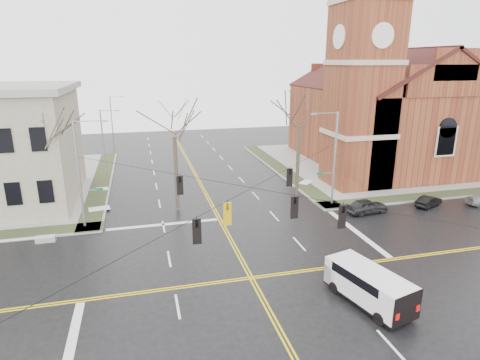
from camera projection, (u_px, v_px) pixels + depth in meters
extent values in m
plane|color=black|center=(251.00, 278.00, 26.22)|extent=(120.00, 120.00, 0.00)
cube|color=gray|center=(376.00, 163.00, 55.32)|extent=(30.00, 30.00, 0.15)
cube|color=#2B371E|center=(282.00, 169.00, 52.05)|extent=(2.00, 30.00, 0.02)
cube|color=#2B371E|center=(449.00, 194.00, 42.47)|extent=(30.00, 2.00, 0.02)
cube|color=#2B371E|center=(101.00, 181.00, 46.77)|extent=(2.00, 30.00, 0.02)
cube|color=gold|center=(250.00, 278.00, 26.19)|extent=(0.12, 100.00, 0.01)
cube|color=gold|center=(253.00, 278.00, 26.25)|extent=(0.12, 100.00, 0.01)
cube|color=gold|center=(252.00, 279.00, 26.11)|extent=(100.00, 0.12, 0.01)
cube|color=gold|center=(251.00, 277.00, 26.33)|extent=(100.00, 0.12, 0.01)
cube|color=silver|center=(163.00, 224.00, 34.80)|extent=(9.50, 0.50, 0.01)
cube|color=silver|center=(68.00, 359.00, 19.10)|extent=(0.50, 9.50, 0.01)
cube|color=silver|center=(356.00, 232.00, 33.34)|extent=(0.50, 9.50, 0.01)
cube|color=maroon|center=(361.00, 96.00, 43.18)|extent=(6.00, 6.00, 20.00)
cube|color=#BBAA90|center=(369.00, 1.00, 40.47)|extent=(6.30, 6.30, 0.50)
cylinder|color=silver|center=(383.00, 36.00, 38.63)|extent=(2.40, 0.15, 2.40)
cylinder|color=silver|center=(339.00, 37.00, 40.75)|extent=(0.15, 2.40, 2.40)
cube|color=maroon|center=(382.00, 127.00, 55.08)|extent=(18.00, 24.00, 10.00)
cube|color=maroon|center=(341.00, 160.00, 48.14)|extent=(2.00, 5.00, 4.40)
cylinder|color=gray|center=(335.00, 159.00, 38.29)|extent=(0.20, 0.20, 9.00)
cylinder|color=gray|center=(328.00, 173.00, 38.53)|extent=(1.20, 0.06, 0.06)
cube|color=#0F5731|center=(321.00, 173.00, 38.37)|extent=(0.90, 0.04, 0.25)
cylinder|color=gray|center=(326.00, 113.00, 36.76)|extent=(2.40, 0.08, 0.08)
cube|color=gray|center=(314.00, 114.00, 36.49)|extent=(0.50, 0.22, 0.15)
cylinder|color=gray|center=(79.00, 175.00, 32.88)|extent=(0.20, 0.20, 9.00)
cylinder|color=gray|center=(89.00, 190.00, 33.40)|extent=(1.20, 0.06, 0.06)
cube|color=#0F5731|center=(97.00, 189.00, 33.57)|extent=(0.90, 0.04, 0.25)
cylinder|color=gray|center=(89.00, 121.00, 31.91)|extent=(2.40, 0.08, 0.08)
cube|color=gray|center=(105.00, 121.00, 32.21)|extent=(0.50, 0.22, 0.15)
cube|color=gray|center=(46.00, 239.00, 10.83)|extent=(0.50, 0.22, 0.15)
cylinder|color=black|center=(252.00, 188.00, 24.46)|extent=(23.02, 23.02, 0.03)
cylinder|color=black|center=(252.00, 188.00, 24.46)|extent=(23.02, 23.02, 0.03)
imported|color=black|center=(197.00, 232.00, 20.01)|extent=(0.21, 0.26, 1.30)
imported|color=black|center=(290.00, 177.00, 29.33)|extent=(0.21, 0.26, 1.30)
imported|color=#C4960B|center=(227.00, 214.00, 22.34)|extent=(0.21, 0.26, 1.30)
imported|color=black|center=(180.00, 185.00, 27.45)|extent=(0.21, 0.26, 1.30)
imported|color=black|center=(342.00, 217.00, 21.89)|extent=(0.21, 0.26, 1.30)
imported|color=black|center=(294.00, 208.00, 23.28)|extent=(0.21, 0.26, 1.30)
cylinder|color=gray|center=(103.00, 143.00, 48.53)|extent=(0.16, 0.16, 8.00)
cylinder|color=gray|center=(109.00, 110.00, 47.66)|extent=(2.00, 0.07, 0.07)
cube|color=gray|center=(118.00, 111.00, 47.91)|extent=(0.45, 0.20, 0.13)
cylinder|color=gray|center=(112.00, 120.00, 67.12)|extent=(0.16, 0.16, 8.00)
cylinder|color=gray|center=(116.00, 97.00, 66.25)|extent=(2.00, 0.07, 0.07)
cube|color=gray|center=(122.00, 97.00, 66.49)|extent=(0.45, 0.20, 0.13)
cube|color=white|center=(369.00, 285.00, 23.16)|extent=(3.37, 5.72, 1.72)
cube|color=white|center=(342.00, 272.00, 25.10)|extent=(2.24, 1.41, 1.21)
cube|color=black|center=(338.00, 261.00, 25.24)|extent=(1.84, 0.59, 0.81)
cube|color=black|center=(367.00, 275.00, 23.17)|extent=(2.95, 4.06, 0.56)
cube|color=#B70C0A|center=(397.00, 317.00, 20.56)|extent=(0.25, 0.13, 0.34)
cube|color=#B70C0A|center=(418.00, 308.00, 21.29)|extent=(0.25, 0.13, 0.34)
cube|color=black|center=(367.00, 298.00, 23.41)|extent=(3.43, 5.78, 0.10)
cylinder|color=black|center=(335.00, 287.00, 24.46)|extent=(0.44, 0.77, 0.73)
cylinder|color=black|center=(357.00, 280.00, 25.32)|extent=(0.44, 0.77, 0.73)
cylinder|color=black|center=(380.00, 319.00, 21.49)|extent=(0.44, 0.77, 0.73)
cylinder|color=black|center=(403.00, 309.00, 22.35)|extent=(0.44, 0.77, 0.73)
imported|color=black|center=(367.00, 206.00, 37.27)|extent=(4.12, 1.99, 1.36)
imported|color=black|center=(429.00, 201.00, 39.00)|extent=(3.42, 2.35, 1.07)
cylinder|color=#3D3326|center=(56.00, 182.00, 34.74)|extent=(0.36, 0.36, 6.84)
cylinder|color=#3D3326|center=(176.00, 173.00, 37.33)|extent=(0.36, 0.36, 6.88)
cylinder|color=#3D3326|center=(298.00, 164.00, 39.21)|extent=(0.36, 0.36, 7.58)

